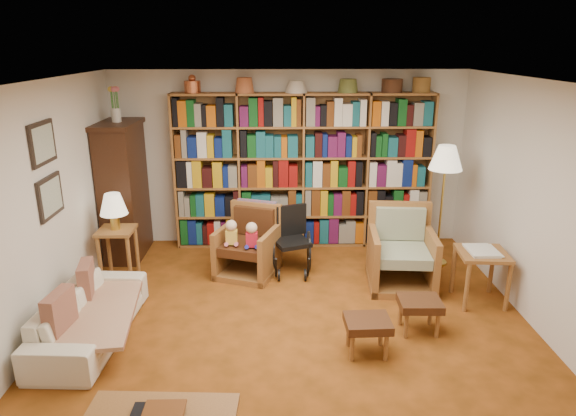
{
  "coord_description": "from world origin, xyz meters",
  "views": [
    {
      "loc": [
        -0.17,
        -4.75,
        2.84
      ],
      "look_at": [
        -0.05,
        0.6,
        1.12
      ],
      "focal_mm": 32.0,
      "sensor_mm": 36.0,
      "label": 1
    }
  ],
  "objects_px": {
    "armchair_sage": "(400,254)",
    "floor_lamp": "(446,163)",
    "wheelchair": "(291,242)",
    "footstool_a": "(368,325)",
    "sofa": "(90,315)",
    "side_table_papers": "(482,260)",
    "side_table_lamp": "(117,242)",
    "armchair_leather": "(248,245)",
    "footstool_b": "(420,305)"
  },
  "relations": [
    {
      "from": "armchair_sage",
      "to": "floor_lamp",
      "type": "distance_m",
      "value": 1.33
    },
    {
      "from": "wheelchair",
      "to": "floor_lamp",
      "type": "height_order",
      "value": "floor_lamp"
    },
    {
      "from": "footstool_a",
      "to": "sofa",
      "type": "bearing_deg",
      "value": 172.98
    },
    {
      "from": "armchair_sage",
      "to": "side_table_papers",
      "type": "distance_m",
      "value": 0.97
    },
    {
      "from": "side_table_lamp",
      "to": "side_table_papers",
      "type": "relative_size",
      "value": 1.04
    },
    {
      "from": "sofa",
      "to": "floor_lamp",
      "type": "height_order",
      "value": "floor_lamp"
    },
    {
      "from": "floor_lamp",
      "to": "footstool_a",
      "type": "height_order",
      "value": "floor_lamp"
    },
    {
      "from": "floor_lamp",
      "to": "side_table_papers",
      "type": "distance_m",
      "value": 1.4
    },
    {
      "from": "armchair_sage",
      "to": "wheelchair",
      "type": "height_order",
      "value": "armchair_sage"
    },
    {
      "from": "side_table_lamp",
      "to": "side_table_papers",
      "type": "distance_m",
      "value": 4.34
    },
    {
      "from": "floor_lamp",
      "to": "side_table_lamp",
      "type": "bearing_deg",
      "value": -174.57
    },
    {
      "from": "armchair_leather",
      "to": "armchair_sage",
      "type": "relative_size",
      "value": 0.97
    },
    {
      "from": "side_table_papers",
      "to": "footstool_a",
      "type": "xyz_separation_m",
      "value": [
        -1.45,
        -1.0,
        -0.22
      ]
    },
    {
      "from": "wheelchair",
      "to": "side_table_papers",
      "type": "bearing_deg",
      "value": -23.56
    },
    {
      "from": "footstool_a",
      "to": "footstool_b",
      "type": "bearing_deg",
      "value": 32.38
    },
    {
      "from": "side_table_papers",
      "to": "armchair_sage",
      "type": "bearing_deg",
      "value": 146.56
    },
    {
      "from": "side_table_lamp",
      "to": "footstool_b",
      "type": "bearing_deg",
      "value": -20.97
    },
    {
      "from": "wheelchair",
      "to": "footstool_b",
      "type": "relative_size",
      "value": 1.97
    },
    {
      "from": "floor_lamp",
      "to": "footstool_a",
      "type": "bearing_deg",
      "value": -121.97
    },
    {
      "from": "armchair_leather",
      "to": "footstool_a",
      "type": "height_order",
      "value": "armchair_leather"
    },
    {
      "from": "armchair_sage",
      "to": "floor_lamp",
      "type": "xyz_separation_m",
      "value": [
        0.65,
        0.55,
        1.02
      ]
    },
    {
      "from": "armchair_sage",
      "to": "armchair_leather",
      "type": "bearing_deg",
      "value": 169.02
    },
    {
      "from": "floor_lamp",
      "to": "side_table_papers",
      "type": "relative_size",
      "value": 2.51
    },
    {
      "from": "side_table_lamp",
      "to": "footstool_a",
      "type": "bearing_deg",
      "value": -30.88
    },
    {
      "from": "sofa",
      "to": "armchair_sage",
      "type": "bearing_deg",
      "value": -67.48
    },
    {
      "from": "armchair_leather",
      "to": "footstool_b",
      "type": "bearing_deg",
      "value": -39.73
    },
    {
      "from": "armchair_sage",
      "to": "footstool_b",
      "type": "xyz_separation_m",
      "value": [
        -0.06,
        -1.15,
        -0.07
      ]
    },
    {
      "from": "wheelchair",
      "to": "footstool_a",
      "type": "height_order",
      "value": "wheelchair"
    },
    {
      "from": "floor_lamp",
      "to": "armchair_sage",
      "type": "bearing_deg",
      "value": -139.52
    },
    {
      "from": "side_table_lamp",
      "to": "wheelchair",
      "type": "bearing_deg",
      "value": 6.25
    },
    {
      "from": "sofa",
      "to": "side_table_lamp",
      "type": "height_order",
      "value": "side_table_lamp"
    },
    {
      "from": "sofa",
      "to": "footstool_a",
      "type": "xyz_separation_m",
      "value": [
        2.73,
        -0.34,
        0.05
      ]
    },
    {
      "from": "floor_lamp",
      "to": "sofa",
      "type": "bearing_deg",
      "value": -156.54
    },
    {
      "from": "wheelchair",
      "to": "side_table_papers",
      "type": "xyz_separation_m",
      "value": [
        2.12,
        -0.92,
        0.13
      ]
    },
    {
      "from": "sofa",
      "to": "wheelchair",
      "type": "relative_size",
      "value": 1.99
    },
    {
      "from": "wheelchair",
      "to": "armchair_leather",
      "type": "bearing_deg",
      "value": -176.86
    },
    {
      "from": "side_table_lamp",
      "to": "armchair_sage",
      "type": "distance_m",
      "value": 3.49
    },
    {
      "from": "side_table_lamp",
      "to": "floor_lamp",
      "type": "bearing_deg",
      "value": 5.43
    },
    {
      "from": "armchair_leather",
      "to": "footstool_a",
      "type": "xyz_separation_m",
      "value": [
        1.23,
        -1.9,
        -0.07
      ]
    },
    {
      "from": "side_table_lamp",
      "to": "floor_lamp",
      "type": "xyz_separation_m",
      "value": [
        4.13,
        0.39,
        0.9
      ]
    },
    {
      "from": "armchair_sage",
      "to": "footstool_b",
      "type": "distance_m",
      "value": 1.16
    },
    {
      "from": "wheelchair",
      "to": "side_table_papers",
      "type": "relative_size",
      "value": 1.32
    },
    {
      "from": "armchair_sage",
      "to": "floor_lamp",
      "type": "bearing_deg",
      "value": 40.48
    },
    {
      "from": "footstool_a",
      "to": "armchair_leather",
      "type": "bearing_deg",
      "value": 122.96
    },
    {
      "from": "sofa",
      "to": "armchair_sage",
      "type": "height_order",
      "value": "armchair_sage"
    },
    {
      "from": "side_table_lamp",
      "to": "footstool_a",
      "type": "distance_m",
      "value": 3.3
    },
    {
      "from": "armchair_leather",
      "to": "wheelchair",
      "type": "height_order",
      "value": "armchair_leather"
    },
    {
      "from": "wheelchair",
      "to": "side_table_papers",
      "type": "distance_m",
      "value": 2.32
    },
    {
      "from": "armchair_leather",
      "to": "side_table_papers",
      "type": "xyz_separation_m",
      "value": [
        2.68,
        -0.89,
        0.15
      ]
    },
    {
      "from": "sofa",
      "to": "side_table_papers",
      "type": "distance_m",
      "value": 4.24
    }
  ]
}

